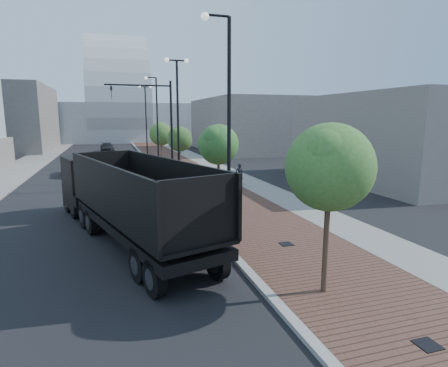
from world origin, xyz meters
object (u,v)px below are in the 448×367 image
object	(u,v)px
white_sedan	(133,190)
dump_truck	(111,197)
dark_car_mid	(75,168)
pedestrian	(239,175)

from	to	relation	value
white_sedan	dump_truck	bearing A→B (deg)	-101.90
dump_truck	dark_car_mid	size ratio (longest dim) A/B	2.90
white_sedan	dark_car_mid	world-z (taller)	dark_car_mid
pedestrian	dump_truck	bearing A→B (deg)	39.05
dump_truck	white_sedan	distance (m)	6.12
dump_truck	white_sedan	world-z (taller)	dump_truck
dump_truck	pedestrian	size ratio (longest dim) A/B	8.13
dump_truck	pedestrian	world-z (taller)	dump_truck
white_sedan	dark_car_mid	size ratio (longest dim) A/B	0.83
white_sedan	dark_car_mid	xyz separation A→B (m)	(-4.40, 11.92, 0.01)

